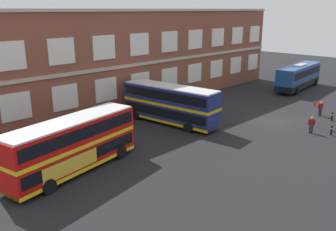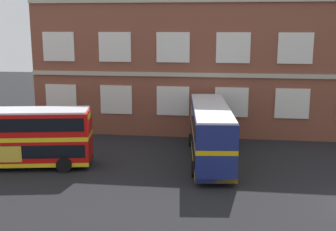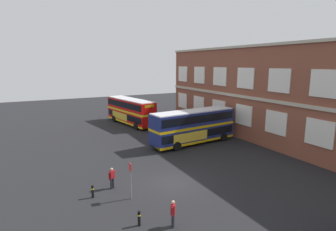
# 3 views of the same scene
# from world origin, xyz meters

# --- Properties ---
(ground_plane) EXTENTS (120.00, 120.00, 0.00)m
(ground_plane) POSITION_xyz_m (0.00, 2.00, 0.00)
(ground_plane) COLOR black
(brick_terminal_building) EXTENTS (45.27, 8.19, 11.79)m
(brick_terminal_building) POSITION_xyz_m (-2.00, 17.98, 5.75)
(brick_terminal_building) COLOR brown
(brick_terminal_building) RESTS_ON ground
(double_decker_near) EXTENTS (11.28, 4.47, 4.07)m
(double_decker_near) POSITION_xyz_m (-22.23, 4.38, 2.15)
(double_decker_near) COLOR red
(double_decker_near) RESTS_ON ground
(double_decker_middle) EXTENTS (3.71, 11.20, 4.07)m
(double_decker_middle) POSITION_xyz_m (-8.60, 7.48, 2.15)
(double_decker_middle) COLOR navy
(double_decker_middle) RESTS_ON ground
(waiting_passenger) EXTENTS (0.39, 0.62, 1.70)m
(waiting_passenger) POSITION_xyz_m (-1.24, -4.68, 0.93)
(waiting_passenger) COLOR black
(waiting_passenger) RESTS_ON ground
(second_passenger) EXTENTS (0.57, 0.47, 1.70)m
(second_passenger) POSITION_xyz_m (5.38, -2.88, 0.93)
(second_passenger) COLOR black
(second_passenger) RESTS_ON ground
(bus_stand_flag) EXTENTS (0.44, 0.10, 2.70)m
(bus_stand_flag) POSITION_xyz_m (0.98, -3.94, 1.64)
(bus_stand_flag) COLOR slate
(bus_stand_flag) RESTS_ON ground
(safety_bollard_west) EXTENTS (0.19, 0.19, 0.95)m
(safety_bollard_west) POSITION_xyz_m (4.34, -4.63, 0.49)
(safety_bollard_west) COLOR black
(safety_bollard_west) RESTS_ON ground
(safety_bollard_east) EXTENTS (0.19, 0.19, 0.95)m
(safety_bollard_east) POSITION_xyz_m (-0.45, -6.35, 0.49)
(safety_bollard_east) COLOR black
(safety_bollard_east) RESTS_ON ground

